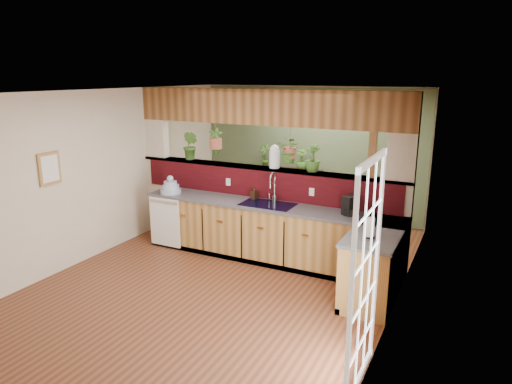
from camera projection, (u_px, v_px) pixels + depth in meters
The scene contains 28 objects.
ground at pixel (222, 281), 6.42m from camera, with size 4.60×7.00×0.01m, color brown.
ceiling at pixel (218, 92), 5.77m from camera, with size 4.60×7.00×0.01m, color brown.
wall_back at pixel (310, 152), 9.13m from camera, with size 4.60×0.02×2.60m, color beige.
wall_left at pixel (93, 175), 7.09m from camera, with size 0.02×7.00×2.60m, color beige.
wall_right at pixel (397, 214), 5.10m from camera, with size 0.02×7.00×2.60m, color beige.
pass_through_partition at pixel (265, 179), 7.28m from camera, with size 4.60×0.21×2.60m.
pass_through_ledge at pixel (264, 168), 7.25m from camera, with size 4.60×0.21×0.04m, color brown.
header_beam at pixel (264, 107), 7.01m from camera, with size 4.60×0.15×0.55m, color brown.
sage_backwall at pixel (310, 152), 9.11m from camera, with size 4.55×0.02×2.55m, color #4D5F41.
countertop at pixel (301, 240), 6.70m from camera, with size 4.14×1.52×0.90m.
dishwasher at pixel (165, 222), 7.52m from camera, with size 0.58×0.03×0.82m.
navy_sink at pixel (268, 209), 6.95m from camera, with size 0.82×0.50×0.18m.
french_door at pixel (365, 280), 4.05m from camera, with size 0.06×1.02×2.16m, color white.
framed_print at pixel (49, 169), 6.32m from camera, with size 0.04×0.35×0.45m.
faucet at pixel (273, 186), 7.00m from camera, with size 0.21×0.21×0.48m.
dish_stack at pixel (171, 188), 7.56m from camera, with size 0.35×0.35×0.30m.
soap_dispenser at pixel (254, 193), 7.19m from camera, with size 0.09×0.09×0.20m, color #372114.
coffee_maker at pixel (351, 206), 6.40m from camera, with size 0.15×0.25×0.27m.
paper_towel at pixel (370, 228), 5.50m from camera, with size 0.12×0.12×0.27m.
glass_jar at pixel (274, 156), 7.12m from camera, with size 0.16×0.16×0.37m.
ledge_plant_left at pixel (191, 146), 7.78m from camera, with size 0.27×0.22×0.49m, color #30551D.
ledge_plant_right at pixel (313, 158), 6.84m from camera, with size 0.23×0.23×0.42m, color #30551D.
hanging_plant_a at pixel (216, 133), 7.50m from camera, with size 0.26×0.21×0.56m.
hanging_plant_b at pixel (290, 139), 6.93m from camera, with size 0.42×0.39×0.52m.
shelving_console at pixel (286, 192), 9.29m from camera, with size 1.43×0.38×0.95m, color black.
shelf_plant_a at pixel (265, 155), 9.32m from camera, with size 0.24×0.17×0.46m, color #30551D.
shelf_plant_b at pixel (301, 159), 8.98m from camera, with size 0.24×0.24×0.42m, color #30551D.
floor_plant at pixel (330, 221), 7.72m from camera, with size 0.74×0.64×0.82m, color #30551D.
Camera 1 is at (3.06, -5.07, 2.82)m, focal length 32.00 mm.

